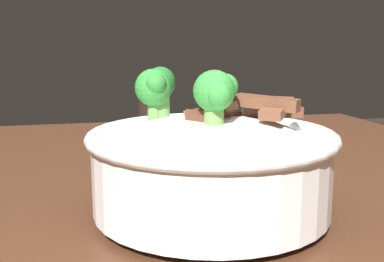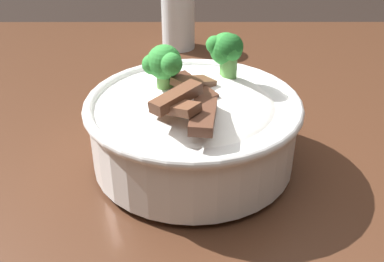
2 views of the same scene
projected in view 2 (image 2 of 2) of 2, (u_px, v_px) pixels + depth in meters
The scene contains 3 objects.
dining_table at pixel (111, 210), 0.64m from camera, with size 1.44×1.06×0.79m.
rice_bowl at pixel (193, 122), 0.54m from camera, with size 0.25×0.25×0.15m.
drinking_glass at pixel (178, 24), 0.88m from camera, with size 0.06×0.06×0.11m.
Camera 2 is at (-0.11, 0.49, 1.12)m, focal length 43.19 mm.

